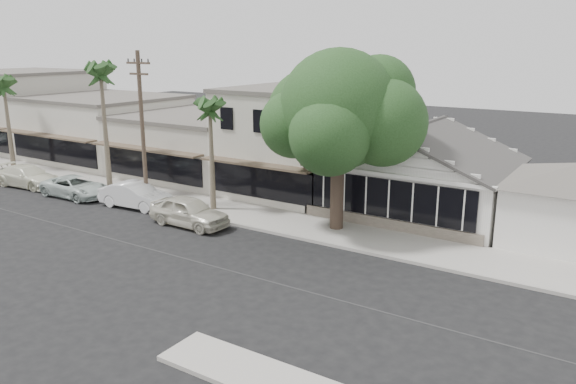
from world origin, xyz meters
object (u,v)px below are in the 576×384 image
Objects in this scene: shade_tree at (340,112)px; car_0 at (189,211)px; car_2 at (75,187)px; car_3 at (28,176)px; utility_pole at (142,125)px; car_1 at (135,195)px.

car_0 is at bearing -151.00° from shade_tree.
car_0 is 10.01m from car_2.
utility_pole is at bearing -89.91° from car_3.
utility_pole is 1.99× the size of car_1.
car_2 is (-5.00, -0.39, -0.09)m from car_1.
utility_pole is at bearing 73.21° from car_0.
car_1 is (-5.00, 0.84, -0.04)m from car_0.
shade_tree is (11.84, 2.95, 5.30)m from car_1.
car_3 is 0.54× the size of shade_tree.
car_2 is at bearing -168.79° from shade_tree.
utility_pole is 1.83× the size of car_3.
car_3 is (-10.21, -1.11, -4.07)m from utility_pole.
utility_pole reaches higher than car_3.
car_3 is (-15.00, 0.42, -0.07)m from car_0.
car_1 is at bearing -166.02° from shade_tree.
car_1 is 0.96× the size of car_2.
car_2 is at bearing -95.77° from car_3.
car_2 is at bearing 89.07° from car_1.
car_3 is 22.73m from shade_tree.
shade_tree is (21.84, 3.36, 5.34)m from car_3.
car_0 is 9.42m from shade_tree.
car_1 is at bearing -93.70° from car_3.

